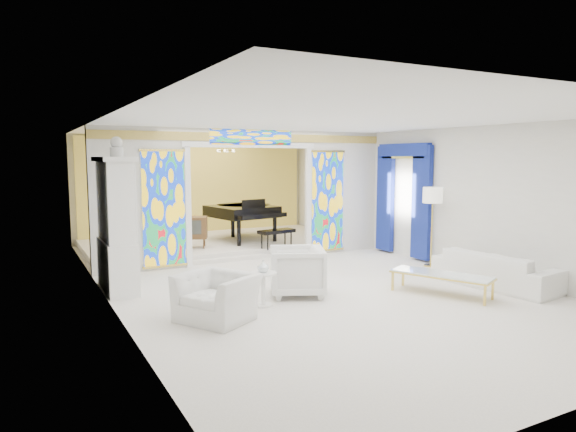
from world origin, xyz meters
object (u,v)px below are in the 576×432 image
grand_piano (244,211)px  sofa (495,269)px  coffee_table (441,275)px  armchair_left (217,297)px  armchair_right (297,271)px  china_cabinet (116,226)px  tv_console (193,228)px

grand_piano → sofa: bearing=-80.2°
coffee_table → sofa: bearing=-1.5°
armchair_left → armchair_right: armchair_right is taller
sofa → armchair_right: bearing=64.2°
china_cabinet → armchair_left: size_ratio=2.61×
armchair_left → armchair_right: 1.81m
armchair_left → china_cabinet: bearing=170.9°
armchair_left → grand_piano: 6.41m
grand_piano → tv_console: (-1.61, -0.63, -0.27)m
armchair_left → sofa: 5.23m
sofa → coffee_table: sofa is taller
coffee_table → armchair_left: bearing=172.2°
sofa → tv_console: (-3.93, 5.63, 0.35)m
armchair_right → coffee_table: (2.20, -1.17, -0.07)m
sofa → armchair_left: bearing=76.9°
armchair_right → grand_piano: bearing=-168.5°
armchair_left → tv_console: size_ratio=1.35×
coffee_table → armchair_right: bearing=152.1°
sofa → coffee_table: bearing=81.6°
armchair_left → armchair_right: (1.69, 0.63, 0.08)m
armchair_right → coffee_table: bearing=86.7°
armchair_right → sofa: size_ratio=0.42×
sofa → coffee_table: (-1.30, 0.03, 0.03)m
sofa → tv_console: tv_console is taller
china_cabinet → grand_piano: bearing=40.2°
armchair_right → grand_piano: 5.23m
armchair_right → tv_console: (-0.43, 4.43, 0.25)m
china_cabinet → coffee_table: 5.76m
armchair_right → armchair_left: bearing=-44.8°
grand_piano → china_cabinet: bearing=-150.3°
tv_console → sofa: bearing=-31.7°
china_cabinet → tv_console: size_ratio=3.51×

